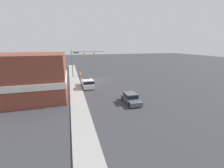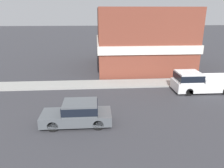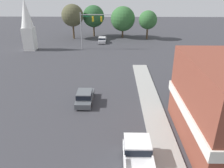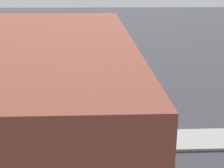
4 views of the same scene
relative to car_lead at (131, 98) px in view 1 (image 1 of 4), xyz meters
name	(u,v)px [view 1 (image 1 of 4)]	position (x,y,z in m)	size (l,w,h in m)	color
ground_plane	(98,80)	(2.09, -16.45, -0.79)	(200.00, 200.00, 0.00)	#38383D
sidewalk_curb	(75,81)	(7.79, -16.45, -0.72)	(2.40, 60.00, 0.14)	#9E9E99
near_signal_assembly	(82,57)	(5.22, -21.21, 4.64)	(8.90, 0.49, 7.39)	gray
car_lead	(131,98)	(0.00, 0.00, 0.00)	(1.82, 4.38, 1.52)	black
pickup_truck_parked	(88,83)	(5.31, -10.21, 0.11)	(2.14, 5.26, 1.82)	black
construction_barrel	(80,74)	(5.99, -22.50, -0.22)	(0.65, 0.65, 1.13)	orange
corner_brick_building	(30,77)	(15.09, -6.86, 2.79)	(11.51, 11.03, 7.30)	brown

